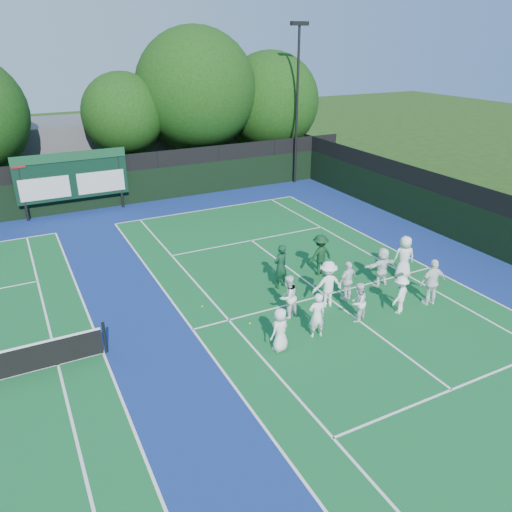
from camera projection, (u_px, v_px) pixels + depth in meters
name	position (u px, v px, depth m)	size (l,w,h in m)	color
ground	(340.00, 307.00, 18.66)	(120.00, 120.00, 0.00)	#1B390F
court_apron	(178.00, 333.00, 16.98)	(34.00, 32.00, 0.01)	navy
near_court	(325.00, 295.00, 19.47)	(11.05, 23.85, 0.01)	#125828
back_fence	(91.00, 187.00, 28.65)	(34.00, 0.08, 3.00)	black
divider_fence_right	(491.00, 226.00, 22.68)	(0.08, 32.00, 3.00)	black
scoreboard	(72.00, 176.00, 27.55)	(6.00, 0.21, 3.55)	black
clubhouse	(126.00, 145.00, 36.57)	(18.00, 6.00, 4.00)	#535357
light_pole_right	(298.00, 87.00, 32.03)	(1.20, 0.30, 10.12)	black
tree_c	(125.00, 116.00, 31.56)	(5.15, 5.15, 7.37)	black
tree_d	(198.00, 93.00, 33.14)	(7.99, 7.99, 10.03)	black
tree_e	(271.00, 104.00, 35.88)	(6.95, 6.95, 8.47)	black
tennis_ball_0	(250.00, 323.00, 17.52)	(0.07, 0.07, 0.07)	#CCCF18
tennis_ball_1	(326.00, 280.00, 20.61)	(0.07, 0.07, 0.07)	#CCCF18
tennis_ball_3	(202.00, 306.00, 18.62)	(0.07, 0.07, 0.07)	#CCCF18
tennis_ball_4	(280.00, 274.00, 21.19)	(0.07, 0.07, 0.07)	#CCCF18
player_front_0	(280.00, 330.00, 15.83)	(0.73, 0.47, 1.49)	white
player_front_1	(317.00, 315.00, 16.50)	(0.60, 0.39, 1.63)	white
player_front_2	(358.00, 302.00, 17.47)	(0.71, 0.56, 1.47)	white
player_front_3	(400.00, 295.00, 18.00)	(0.94, 0.54, 1.46)	white
player_front_4	(432.00, 282.00, 18.51)	(1.07, 0.45, 1.82)	white
player_back_0	(288.00, 297.00, 17.67)	(0.79, 0.62, 1.64)	white
player_back_1	(328.00, 284.00, 18.38)	(1.17, 0.67, 1.81)	white
player_back_2	(348.00, 281.00, 18.87)	(0.94, 0.39, 1.60)	white
player_back_3	(382.00, 267.00, 19.99)	(1.50, 0.48, 1.62)	white
player_back_4	(404.00, 257.00, 20.59)	(0.89, 0.58, 1.83)	white
coach_left	(281.00, 267.00, 19.73)	(0.67, 0.44, 1.85)	#0E341F
coach_right	(320.00, 255.00, 20.88)	(1.15, 0.66, 1.78)	#0D3219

